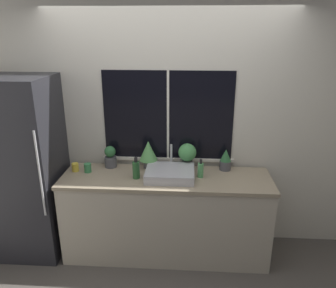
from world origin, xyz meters
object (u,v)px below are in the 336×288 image
object	(u,v)px
potted_plant_center_left	(148,152)
potted_plant_far_right	(226,160)
mug_yellow	(75,167)
mug_green	(88,168)
potted_plant_center_right	(187,154)
refrigerator	(24,168)
potted_plant_far_left	(110,157)
sink	(170,173)
bottle_tall	(136,170)
soap_bottle	(201,170)

from	to	relation	value
potted_plant_center_left	potted_plant_far_right	distance (m)	0.81
mug_yellow	mug_green	distance (m)	0.14
potted_plant_center_right	refrigerator	bearing A→B (deg)	-173.54
potted_plant_far_left	potted_plant_center_right	bearing A→B (deg)	0.00
refrigerator	mug_green	size ratio (longest dim) A/B	20.21
sink	mug_yellow	size ratio (longest dim) A/B	5.60
sink	potted_plant_far_right	size ratio (longest dim) A/B	2.11
potted_plant_center_left	mug_yellow	world-z (taller)	potted_plant_center_left
potted_plant_far_right	mug_yellow	size ratio (longest dim) A/B	2.65
bottle_tall	mug_yellow	size ratio (longest dim) A/B	2.59
potted_plant_center_right	mug_green	bearing A→B (deg)	-171.39
soap_bottle	mug_green	world-z (taller)	soap_bottle
bottle_tall	mug_green	size ratio (longest dim) A/B	2.38
potted_plant_center_left	refrigerator	bearing A→B (deg)	-171.50
potted_plant_center_left	potted_plant_center_right	distance (m)	0.41
potted_plant_far_left	sink	bearing A→B (deg)	-19.40
potted_plant_far_left	potted_plant_center_right	size ratio (longest dim) A/B	0.83
potted_plant_center_left	soap_bottle	xyz separation A→B (m)	(0.54, -0.20, -0.10)
potted_plant_center_right	potted_plant_far_right	distance (m)	0.40
potted_plant_far_left	mug_green	distance (m)	0.26
refrigerator	bottle_tall	size ratio (longest dim) A/B	8.49
potted_plant_far_right	bottle_tall	distance (m)	0.94
potted_plant_far_right	potted_plant_center_right	bearing A→B (deg)	180.00
soap_bottle	mug_yellow	world-z (taller)	soap_bottle
potted_plant_far_left	soap_bottle	distance (m)	0.98
potted_plant_center_left	potted_plant_center_right	xyz separation A→B (m)	(0.41, 0.00, -0.01)
refrigerator	mug_yellow	distance (m)	0.53
mug_green	refrigerator	bearing A→B (deg)	-176.87
potted_plant_far_left	soap_bottle	bearing A→B (deg)	-11.90
bottle_tall	sink	bearing A→B (deg)	6.32
mug_green	potted_plant_center_right	bearing A→B (deg)	8.61
sink	potted_plant_center_left	size ratio (longest dim) A/B	1.61
potted_plant_far_right	bottle_tall	bearing A→B (deg)	-163.52
sink	potted_plant_center_left	xyz separation A→B (m)	(-0.24, 0.23, 0.13)
mug_yellow	potted_plant_center_right	bearing A→B (deg)	6.77
potted_plant_far_right	soap_bottle	size ratio (longest dim) A/B	1.21
potted_plant_center_left	mug_yellow	distance (m)	0.77
potted_plant_center_left	soap_bottle	distance (m)	0.59
bottle_tall	mug_green	distance (m)	0.54
refrigerator	sink	bearing A→B (deg)	-1.44
refrigerator	potted_plant_center_right	distance (m)	1.70
potted_plant_far_left	bottle_tall	distance (m)	0.42
sink	mug_green	xyz separation A→B (m)	(-0.86, 0.07, 0.00)
refrigerator	sink	size ratio (longest dim) A/B	3.92
soap_bottle	refrigerator	bearing A→B (deg)	179.69
potted_plant_far_right	bottle_tall	xyz separation A→B (m)	(-0.90, -0.27, -0.02)
sink	bottle_tall	world-z (taller)	sink
mug_yellow	potted_plant_center_left	bearing A→B (deg)	10.39
potted_plant_far_right	potted_plant_center_left	bearing A→B (deg)	180.00
potted_plant_center_right	potted_plant_far_left	bearing A→B (deg)	-180.00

